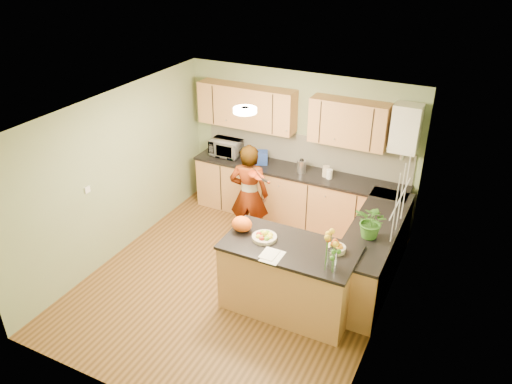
% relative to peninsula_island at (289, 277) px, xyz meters
% --- Properties ---
extents(floor, '(4.50, 4.50, 0.00)m').
position_rel_peninsula_island_xyz_m(floor, '(-0.86, 0.18, -0.49)').
color(floor, '#513517').
rests_on(floor, ground).
extents(ceiling, '(4.00, 4.50, 0.02)m').
position_rel_peninsula_island_xyz_m(ceiling, '(-0.86, 0.18, 2.01)').
color(ceiling, white).
rests_on(ceiling, wall_back).
extents(wall_back, '(4.00, 0.02, 2.50)m').
position_rel_peninsula_island_xyz_m(wall_back, '(-0.86, 2.43, 0.76)').
color(wall_back, gray).
rests_on(wall_back, floor).
extents(wall_front, '(4.00, 0.02, 2.50)m').
position_rel_peninsula_island_xyz_m(wall_front, '(-0.86, -2.07, 0.76)').
color(wall_front, gray).
rests_on(wall_front, floor).
extents(wall_left, '(0.02, 4.50, 2.50)m').
position_rel_peninsula_island_xyz_m(wall_left, '(-2.86, 0.18, 0.76)').
color(wall_left, gray).
rests_on(wall_left, floor).
extents(wall_right, '(0.02, 4.50, 2.50)m').
position_rel_peninsula_island_xyz_m(wall_right, '(1.14, 0.18, 0.76)').
color(wall_right, gray).
rests_on(wall_right, floor).
extents(back_counter, '(3.64, 0.62, 0.94)m').
position_rel_peninsula_island_xyz_m(back_counter, '(-0.76, 2.13, -0.02)').
color(back_counter, '#BA824A').
rests_on(back_counter, floor).
extents(right_counter, '(0.62, 2.24, 0.94)m').
position_rel_peninsula_island_xyz_m(right_counter, '(0.84, 1.03, -0.02)').
color(right_counter, '#BA824A').
rests_on(right_counter, floor).
extents(splashback, '(3.60, 0.02, 0.52)m').
position_rel_peninsula_island_xyz_m(splashback, '(-0.76, 2.42, 0.71)').
color(splashback, white).
rests_on(splashback, back_counter).
extents(upper_cabinets, '(3.20, 0.34, 0.70)m').
position_rel_peninsula_island_xyz_m(upper_cabinets, '(-1.04, 2.26, 1.36)').
color(upper_cabinets, '#BA824A').
rests_on(upper_cabinets, wall_back).
extents(boiler, '(0.40, 0.30, 0.86)m').
position_rel_peninsula_island_xyz_m(boiler, '(0.84, 2.27, 1.41)').
color(boiler, white).
rests_on(boiler, wall_back).
extents(window_right, '(0.01, 1.30, 1.05)m').
position_rel_peninsula_island_xyz_m(window_right, '(1.13, 0.78, 1.06)').
color(window_right, white).
rests_on(window_right, wall_right).
extents(light_switch, '(0.02, 0.09, 0.09)m').
position_rel_peninsula_island_xyz_m(light_switch, '(-2.85, -0.42, 0.81)').
color(light_switch, white).
rests_on(light_switch, wall_left).
extents(ceiling_lamp, '(0.30, 0.30, 0.07)m').
position_rel_peninsula_island_xyz_m(ceiling_lamp, '(-0.86, 0.48, 1.97)').
color(ceiling_lamp, '#FFEABF').
rests_on(ceiling_lamp, ceiling).
extents(peninsula_island, '(1.70, 0.87, 0.97)m').
position_rel_peninsula_island_xyz_m(peninsula_island, '(0.00, 0.00, 0.00)').
color(peninsula_island, '#BA824A').
rests_on(peninsula_island, floor).
extents(fruit_dish, '(0.32, 0.32, 0.11)m').
position_rel_peninsula_island_xyz_m(fruit_dish, '(-0.35, 0.00, 0.53)').
color(fruit_dish, beige).
rests_on(fruit_dish, peninsula_island).
extents(orange_bowl, '(0.23, 0.23, 0.13)m').
position_rel_peninsula_island_xyz_m(orange_bowl, '(0.55, 0.15, 0.54)').
color(orange_bowl, beige).
rests_on(orange_bowl, peninsula_island).
extents(flower_vase, '(0.28, 0.28, 0.52)m').
position_rel_peninsula_island_xyz_m(flower_vase, '(0.60, -0.18, 0.83)').
color(flower_vase, silver).
rests_on(flower_vase, peninsula_island).
extents(orange_bag, '(0.33, 0.30, 0.20)m').
position_rel_peninsula_island_xyz_m(orange_bag, '(-0.70, 0.05, 0.59)').
color(orange_bag, '#E15712').
rests_on(orange_bag, peninsula_island).
extents(papers, '(0.23, 0.31, 0.01)m').
position_rel_peninsula_island_xyz_m(papers, '(-0.10, -0.30, 0.49)').
color(papers, white).
rests_on(papers, peninsula_island).
extents(violinist, '(0.69, 0.54, 1.67)m').
position_rel_peninsula_island_xyz_m(violinist, '(-1.18, 1.20, 0.35)').
color(violinist, '#DAA485').
rests_on(violinist, floor).
extents(violin, '(0.61, 0.53, 0.15)m').
position_rel_peninsula_island_xyz_m(violin, '(-0.98, 0.98, 0.85)').
color(violin, '#541805').
rests_on(violin, violinist).
extents(microwave, '(0.53, 0.36, 0.29)m').
position_rel_peninsula_island_xyz_m(microwave, '(-2.12, 2.15, 0.60)').
color(microwave, white).
rests_on(microwave, back_counter).
extents(blue_box, '(0.32, 0.29, 0.21)m').
position_rel_peninsula_island_xyz_m(blue_box, '(-1.45, 2.12, 0.56)').
color(blue_box, navy).
rests_on(blue_box, back_counter).
extents(kettle, '(0.15, 0.15, 0.28)m').
position_rel_peninsula_island_xyz_m(kettle, '(-0.69, 2.11, 0.57)').
color(kettle, silver).
rests_on(kettle, back_counter).
extents(jar_cream, '(0.15, 0.15, 0.18)m').
position_rel_peninsula_island_xyz_m(jar_cream, '(-0.28, 2.13, 0.54)').
color(jar_cream, beige).
rests_on(jar_cream, back_counter).
extents(jar_white, '(0.13, 0.13, 0.15)m').
position_rel_peninsula_island_xyz_m(jar_white, '(-0.20, 2.09, 0.53)').
color(jar_white, white).
rests_on(jar_white, back_counter).
extents(potted_plant, '(0.50, 0.46, 0.47)m').
position_rel_peninsula_island_xyz_m(potted_plant, '(0.84, 0.70, 0.69)').
color(potted_plant, '#3E7C29').
rests_on(potted_plant, right_counter).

